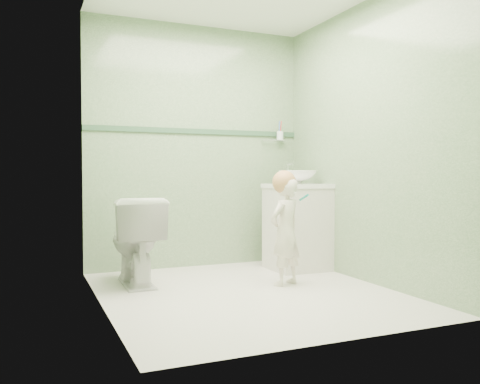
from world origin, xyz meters
name	(u,v)px	position (x,y,z in m)	size (l,w,h in m)	color
ground	(248,293)	(0.00, 0.00, 0.00)	(2.50, 2.50, 0.00)	silver
room_shell	(248,138)	(0.00, 0.00, 1.20)	(2.50, 2.54, 2.40)	gray
trim_stripe	(197,131)	(0.00, 1.24, 1.35)	(2.20, 0.02, 0.05)	#32553B
vanity	(297,228)	(0.84, 0.70, 0.40)	(0.52, 0.50, 0.80)	silver
counter	(297,186)	(0.84, 0.70, 0.81)	(0.54, 0.52, 0.04)	white
basin	(298,177)	(0.84, 0.70, 0.89)	(0.37, 0.37, 0.13)	white
faucet	(288,169)	(0.84, 0.89, 0.97)	(0.03, 0.13, 0.18)	silver
cup_holder	(279,136)	(0.89, 1.18, 1.33)	(0.26, 0.07, 0.21)	silver
toilet	(135,241)	(-0.74, 0.65, 0.37)	(0.41, 0.72, 0.73)	white
toddler	(285,232)	(0.40, 0.13, 0.45)	(0.32, 0.21, 0.89)	silver
hair_cap	(284,182)	(0.40, 0.16, 0.86)	(0.20, 0.20, 0.20)	#BC814F
teal_toothbrush	(303,197)	(0.52, 0.05, 0.74)	(0.10, 0.14, 0.08)	#109089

